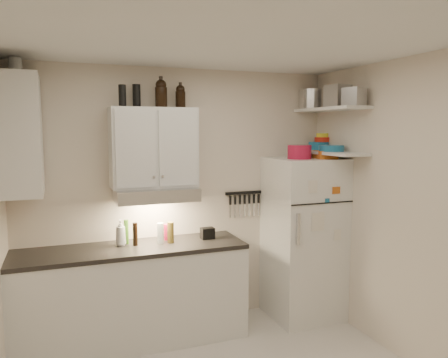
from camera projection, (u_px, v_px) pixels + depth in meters
name	position (u px, v px, depth m)	size (l,w,h in m)	color
ceiling	(237.00, 37.00, 2.90)	(3.20, 3.00, 0.02)	white
back_wall	(180.00, 198.00, 4.46)	(3.20, 0.02, 2.60)	beige
right_wall	(415.00, 214.00, 3.62)	(0.02, 3.00, 2.60)	beige
base_cabinet	(133.00, 297.00, 4.07)	(2.10, 0.60, 0.88)	silver
countertop	(131.00, 249.00, 4.02)	(2.10, 0.62, 0.04)	black
upper_cabinet	(153.00, 148.00, 4.13)	(0.80, 0.33, 0.75)	silver
side_cabinet	(20.00, 135.00, 3.59)	(0.33, 0.55, 1.00)	silver
range_hood	(156.00, 194.00, 4.12)	(0.76, 0.46, 0.12)	silver
fridge	(303.00, 238.00, 4.62)	(0.70, 0.68, 1.70)	white
shelf_hi	(330.00, 109.00, 4.41)	(0.30, 0.95, 0.03)	silver
shelf_lo	(329.00, 153.00, 4.46)	(0.30, 0.95, 0.03)	silver
knife_strip	(244.00, 193.00, 4.68)	(0.42, 0.02, 0.03)	black
dutch_oven	(299.00, 152.00, 4.40)	(0.24, 0.24, 0.14)	#A91335
book_stack	(325.00, 155.00, 4.45)	(0.19, 0.24, 0.08)	#C65E18
spice_jar	(305.00, 154.00, 4.48)	(0.06, 0.06, 0.10)	silver
stock_pot	(312.00, 99.00, 4.75)	(0.29, 0.29, 0.21)	silver
tin_a	(338.00, 96.00, 4.35)	(0.22, 0.20, 0.22)	#AAAAAD
tin_b	(354.00, 97.00, 4.05)	(0.17, 0.17, 0.17)	#AAAAAD
bowl_teal	(318.00, 146.00, 4.74)	(0.21, 0.21, 0.09)	#1A648F
bowl_orange	(322.00, 140.00, 4.77)	(0.17, 0.17, 0.05)	red
bowl_yellow	(322.00, 135.00, 4.76)	(0.13, 0.13, 0.04)	yellow
plates	(331.00, 148.00, 4.40)	(0.25, 0.25, 0.06)	#1A648F
growler_a	(161.00, 93.00, 4.10)	(0.11, 0.11, 0.27)	black
growler_b	(180.00, 96.00, 4.21)	(0.10, 0.10, 0.23)	black
thermos_a	(137.00, 96.00, 4.08)	(0.07, 0.07, 0.21)	black
thermos_b	(122.00, 96.00, 3.91)	(0.07, 0.07, 0.20)	black
side_jar	(15.00, 66.00, 3.63)	(0.11, 0.11, 0.14)	silver
soap_bottle	(121.00, 231.00, 4.05)	(0.11, 0.11, 0.28)	silver
pepper_mill	(171.00, 232.00, 4.15)	(0.06, 0.06, 0.20)	brown
oil_bottle	(126.00, 232.00, 4.11)	(0.04, 0.04, 0.23)	#3C731C
vinegar_bottle	(135.00, 234.00, 4.05)	(0.05, 0.05, 0.22)	black
clear_bottle	(160.00, 233.00, 4.14)	(0.06, 0.06, 0.19)	silver
red_jar	(168.00, 232.00, 4.27)	(0.08, 0.08, 0.15)	#A91335
caddy	(207.00, 233.00, 4.31)	(0.13, 0.09, 0.11)	black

